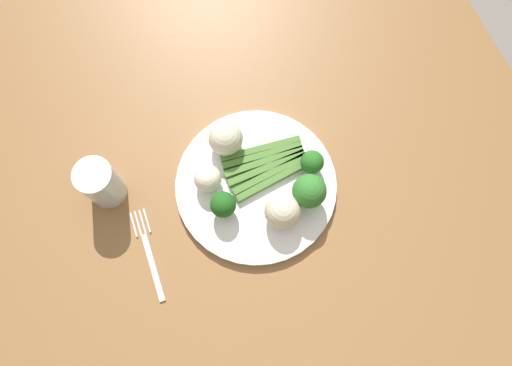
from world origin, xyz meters
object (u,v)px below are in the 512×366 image
fork (149,253)px  plate (256,185)px  dining_table (217,195)px  cauliflower_back (283,211)px  cauliflower_mid (226,138)px  broccoli_right (312,162)px  water_glass (101,183)px  broccoli_back_right (309,191)px  asparagus_bundle (266,165)px  broccoli_left (225,204)px  cauliflower_front (208,179)px

fork → plate: bearing=-76.1°
dining_table → cauliflower_back: cauliflower_back is taller
cauliflower_mid → broccoli_right: bearing=-37.3°
dining_table → fork: fork is taller
cauliflower_mid → water_glass: 0.23m
dining_table → broccoli_back_right: (0.14, -0.09, 0.15)m
cauliflower_back → cauliflower_mid: (-0.04, 0.16, -0.00)m
broccoli_right → cauliflower_back: 0.10m
asparagus_bundle → cauliflower_back: bearing=84.6°
broccoli_left → cauliflower_back: (0.09, -0.05, -0.00)m
broccoli_right → broccoli_left: bearing=-174.2°
broccoli_right → cauliflower_front: (-0.18, 0.04, -0.00)m
broccoli_back_right → cauliflower_front: size_ratio=1.48×
broccoli_right → cauliflower_front: broccoli_right is taller
dining_table → cauliflower_back: bearing=-50.3°
asparagus_bundle → cauliflower_back: cauliflower_back is taller
broccoli_back_right → cauliflower_front: (-0.15, 0.09, -0.02)m
asparagus_bundle → plate: bearing=39.9°
broccoli_left → cauliflower_front: 0.06m
dining_table → broccoli_left: bearing=-87.0°
asparagus_bundle → broccoli_back_right: bearing=118.7°
asparagus_bundle → cauliflower_mid: size_ratio=2.49×
broccoli_back_right → cauliflower_mid: size_ratio=1.17×
dining_table → cauliflower_front: (-0.01, -0.01, 0.13)m
dining_table → asparagus_bundle: (0.10, -0.01, 0.12)m
cauliflower_front → water_glass: 0.18m
plate → cauliflower_mid: cauliflower_mid is taller
plate → cauliflower_back: 0.08m
broccoli_left → cauliflower_back: cauliflower_back is taller
cauliflower_front → broccoli_back_right: bearing=-30.2°
asparagus_bundle → cauliflower_front: bearing=-4.3°
dining_table → asparagus_bundle: size_ratio=8.16×
cauliflower_front → cauliflower_mid: bearing=46.2°
cauliflower_back → water_glass: 0.31m
plate → fork: (-0.22, -0.05, -0.01)m
broccoli_right → cauliflower_mid: bearing=142.7°
plate → dining_table: bearing=150.9°
cauliflower_back → broccoli_left: bearing=151.9°
dining_table → broccoli_left: 0.15m
dining_table → fork: (-0.15, -0.09, 0.10)m
asparagus_bundle → cauliflower_mid: cauliflower_mid is taller
dining_table → asparagus_bundle: asparagus_bundle is taller
fork → cauliflower_mid: bearing=-53.2°
dining_table → cauliflower_mid: size_ratio=20.29×
broccoli_right → fork: broccoli_right is taller
asparagus_bundle → cauliflower_mid: 0.09m
asparagus_bundle → broccoli_left: size_ratio=2.79×
cauliflower_back → cauliflower_front: cauliflower_back is taller
asparagus_bundle → water_glass: bearing=-12.7°
asparagus_bundle → dining_table: bearing=-8.2°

